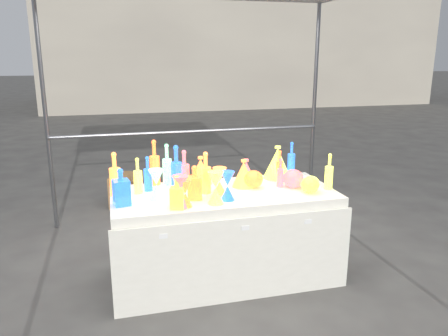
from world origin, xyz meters
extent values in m
plane|color=#65635E|center=(0.00, 0.00, 0.00)|extent=(80.00, 80.00, 0.00)
cylinder|color=gray|center=(-1.50, 1.50, 1.20)|extent=(0.04, 0.04, 2.40)
cylinder|color=gray|center=(1.50, 1.50, 1.20)|extent=(0.04, 0.04, 2.40)
cylinder|color=gray|center=(0.00, 1.47, 1.00)|extent=(3.00, 0.04, 0.04)
cube|color=white|center=(0.00, 0.00, 0.38)|extent=(1.80, 0.80, 0.75)
cube|color=white|center=(0.00, -0.42, 0.34)|extent=(1.84, 0.02, 0.68)
cube|color=white|center=(-0.55, -0.43, 0.60)|extent=(0.06, 0.00, 0.03)
cube|color=white|center=(0.05, -0.43, 0.60)|extent=(0.06, 0.00, 0.03)
cube|color=white|center=(0.55, -0.43, 0.60)|extent=(0.06, 0.00, 0.03)
cube|color=beige|center=(4.00, 14.00, 3.00)|extent=(14.00, 6.00, 6.00)
cube|color=#9F7348|center=(-0.63, 2.01, 0.20)|extent=(0.64, 0.55, 0.39)
cube|color=#9F7348|center=(0.31, 2.85, 0.03)|extent=(0.84, 0.76, 0.06)
camera|label=1|loc=(-0.85, -3.27, 1.83)|focal=35.00mm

